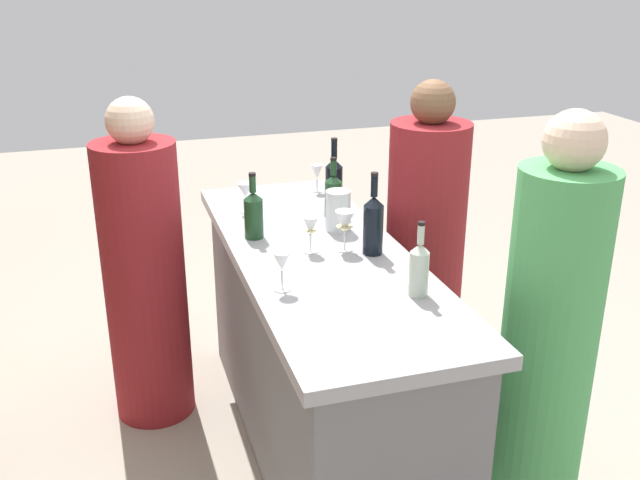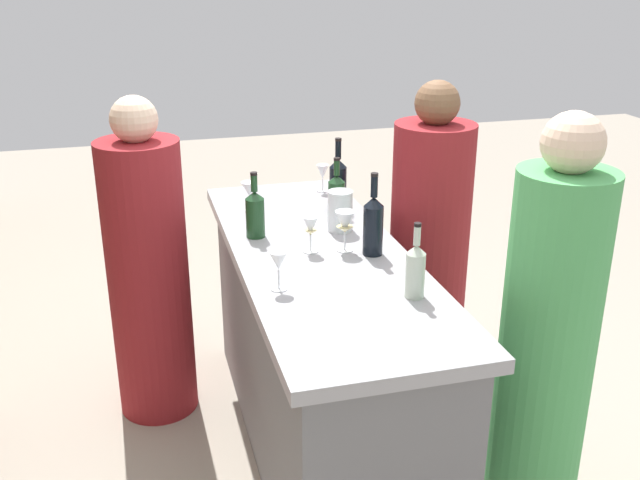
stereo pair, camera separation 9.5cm
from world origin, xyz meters
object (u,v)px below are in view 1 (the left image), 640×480
Objects in this scene: wine_glass_far_left at (245,191)px; person_server_behind at (145,277)px; wine_bottle_center_olive_green at (254,213)px; wine_bottle_rightmost_near_black at (334,182)px; water_pitcher at (338,211)px; wine_glass_near_center at (345,224)px; wine_glass_near_left at (317,173)px; wine_bottle_second_right_olive_green at (333,194)px; wine_glass_far_center at (282,263)px; person_left_guest at (424,256)px; wine_bottle_leftmost_clear_pale at (419,268)px; wine_bottle_second_left_near_black at (373,223)px; wine_glass_near_right at (310,228)px; person_center_guest at (548,343)px.

person_server_behind reaches higher than wine_glass_far_left.
wine_bottle_center_olive_green is 0.64m from person_server_behind.
water_pitcher is at bearing 165.61° from wine_bottle_rightmost_near_black.
water_pitcher is at bearing -11.83° from wine_glass_near_center.
person_server_behind is (-0.26, 0.89, -0.34)m from wine_glass_near_left.
wine_glass_far_center is (-0.69, 0.42, -0.00)m from wine_bottle_second_right_olive_green.
person_left_guest is (0.34, -0.52, -0.34)m from wine_glass_near_center.
person_left_guest is (0.81, -0.41, -0.33)m from wine_bottle_leftmost_clear_pale.
wine_bottle_second_left_near_black is 1.22× the size of wine_bottle_second_right_olive_green.
wine_glass_near_right is (-0.77, 0.26, 0.00)m from wine_glass_near_left.
wine_bottle_rightmost_near_black is (0.10, -0.04, 0.02)m from wine_bottle_second_right_olive_green.
wine_bottle_rightmost_near_black is 0.41m from wine_glass_far_left.
wine_bottle_rightmost_near_black is 0.54m from wine_glass_near_right.
wine_bottle_second_right_olive_green reaches higher than water_pitcher.
wine_bottle_second_right_olive_green is 1.98× the size of wine_glass_far_left.
wine_bottle_second_left_near_black is 0.12m from wine_glass_near_center.
person_server_behind reaches higher than wine_bottle_second_left_near_black.
person_center_guest is (-1.01, -0.50, -0.30)m from wine_bottle_second_right_olive_green.
wine_bottle_leftmost_clear_pale is 1.13m from wine_glass_far_left.
wine_glass_near_center is at bearing -154.06° from wine_glass_far_left.
person_center_guest is (-0.83, -0.53, -0.29)m from water_pitcher.
wine_bottle_second_left_near_black is 0.22× the size of person_left_guest.
wine_glass_near_center is 0.11× the size of person_left_guest.
person_server_behind is at bearing 41.50° from wine_bottle_leftmost_clear_pale.
wine_bottle_second_left_near_black is at bearing 49.99° from person_left_guest.
wine_glass_far_left is at bearing -10.45° from person_left_guest.
person_center_guest reaches higher than wine_bottle_leftmost_clear_pale.
wine_bottle_center_olive_green is 2.03× the size of wine_glass_far_left.
wine_glass_far_left is at bearing -3.11° from wine_glass_far_center.
wine_glass_far_center is at bearing -73.40° from person_server_behind.
wine_bottle_rightmost_near_black is 2.44× the size of wine_glass_far_left.
water_pitcher is (0.52, -0.38, -0.02)m from wine_glass_far_center.
wine_glass_near_center is 1.20× the size of wine_glass_far_left.
wine_bottle_center_olive_green is 1.69× the size of wine_glass_near_center.
person_center_guest is (-1.19, -0.86, -0.30)m from wine_glass_far_left.
wine_bottle_rightmost_near_black reaches higher than wine_bottle_leftmost_clear_pale.
wine_glass_far_left is (1.06, 0.40, -0.00)m from wine_bottle_leftmost_clear_pale.
wine_bottle_second_right_olive_green is 2.00× the size of wine_glass_near_left.
person_center_guest is 1.76m from person_server_behind.
wine_bottle_center_olive_green is 0.51m from wine_bottle_rightmost_near_black.
wine_bottle_second_right_olive_green is at bearing -68.51° from wine_bottle_center_olive_green.
wine_glass_near_right reaches higher than wine_glass_near_left.
person_server_behind is (1.13, 1.35, -0.05)m from person_center_guest.
wine_glass_near_center is 1.00m from person_server_behind.
wine_glass_near_right is at bearing -165.09° from wine_glass_far_left.
wine_bottle_leftmost_clear_pale is 0.18× the size of person_left_guest.
wine_bottle_second_right_olive_green reaches higher than wine_glass_far_left.
wine_glass_far_center is (-0.54, 0.01, -0.00)m from wine_bottle_center_olive_green.
wine_glass_near_left is at bearing -67.14° from person_center_guest.
person_server_behind is at bearing 88.61° from wine_bottle_rightmost_near_black.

